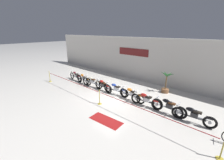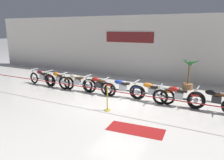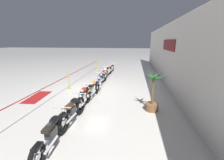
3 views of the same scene
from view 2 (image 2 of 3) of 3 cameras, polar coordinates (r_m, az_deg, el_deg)
The scene contains 14 objects.
ground_plane at distance 10.44m, azimuth 1.70°, elevation -5.42°, with size 120.00×120.00×0.00m, color silver.
back_wall at distance 14.72m, azimuth 10.52°, elevation 8.28°, with size 28.00×0.29×4.20m.
motorcycle_maroon_0 at distance 13.84m, azimuth -17.77°, elevation 0.67°, with size 2.17×0.62×0.92m.
motorcycle_orange_1 at distance 12.91m, azimuth -13.74°, elevation 0.05°, with size 2.25×0.62×0.94m.
motorcycle_cream_2 at distance 12.05m, azimuth -9.21°, elevation -0.64°, with size 2.38×0.62×0.95m.
motorcycle_red_3 at distance 11.38m, azimuth -3.62°, elevation -1.45°, with size 2.15×0.62×0.92m.
motorcycle_blue_4 at distance 10.86m, azimuth 2.59°, elevation -2.13°, with size 2.38×0.62×0.92m.
motorcycle_orange_5 at distance 10.34m, azimuth 10.16°, elevation -3.10°, with size 2.24×0.62×0.93m.
motorcycle_red_6 at distance 9.96m, azimuth 16.71°, elevation -4.14°, with size 2.20×0.62×0.93m.
motorcycle_black_7 at distance 9.91m, azimuth 25.27°, elevation -4.95°, with size 2.21×0.62×0.96m.
potted_palm_left_of_row at distance 12.92m, azimuth 19.38°, elevation 0.89°, with size 1.06×0.96×1.81m.
stanchion_far_left at distance 9.87m, azimuth -9.69°, elevation -2.09°, with size 14.03×0.28×1.05m.
stanchion_mid_left at distance 9.13m, azimuth -1.23°, elevation -5.87°, with size 0.28×0.28×1.05m.
floor_banner at distance 7.66m, azimuth 6.17°, elevation -12.78°, with size 1.94×0.82×0.01m, color maroon.
Camera 2 is at (4.26, -8.91, 3.38)m, focal length 35.00 mm.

